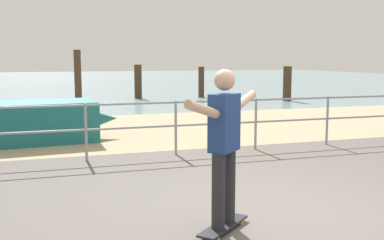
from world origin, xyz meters
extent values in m
cube|color=tan|center=(0.00, 7.00, 0.00)|extent=(24.00, 6.00, 0.04)
cube|color=#75939E|center=(0.00, 35.00, 0.00)|extent=(72.00, 50.00, 0.04)
cylinder|color=gray|center=(-1.86, 3.60, 0.53)|extent=(0.05, 0.05, 1.05)
cylinder|color=gray|center=(-0.19, 3.60, 0.53)|extent=(0.05, 0.05, 1.05)
cylinder|color=gray|center=(1.47, 3.60, 0.53)|extent=(0.05, 0.05, 1.05)
cylinder|color=gray|center=(3.13, 3.60, 0.53)|extent=(0.05, 0.05, 1.05)
cylinder|color=gray|center=(-1.03, 3.60, 1.02)|extent=(11.65, 0.04, 0.04)
cylinder|color=gray|center=(-1.03, 3.60, 0.58)|extent=(11.65, 0.04, 0.04)
cone|color=#19666B|center=(-1.48, 5.97, 0.45)|extent=(1.16, 0.86, 0.77)
cube|color=black|center=(-0.78, -0.29, 0.07)|extent=(0.74, 0.67, 0.02)
cylinder|color=orange|center=(-0.62, -0.05, 0.03)|extent=(0.07, 0.06, 0.06)
cylinder|color=orange|center=(-0.51, -0.17, 0.03)|extent=(0.07, 0.06, 0.06)
cylinder|color=orange|center=(-1.04, -0.41, 0.03)|extent=(0.07, 0.06, 0.06)
cylinder|color=orange|center=(-0.94, -0.53, 0.03)|extent=(0.07, 0.06, 0.06)
cylinder|color=#26262B|center=(-0.69, -0.21, 0.48)|extent=(0.14, 0.14, 0.80)
cylinder|color=#26262B|center=(-0.87, -0.37, 0.48)|extent=(0.14, 0.14, 0.80)
cube|color=navy|center=(-0.78, -0.29, 1.18)|extent=(0.40, 0.39, 0.60)
sphere|color=tan|center=(-0.78, -0.29, 1.62)|extent=(0.22, 0.22, 0.22)
cylinder|color=tan|center=(-0.44, 0.00, 1.36)|extent=(0.48, 0.43, 0.23)
cylinder|color=tan|center=(-1.12, -0.58, 1.36)|extent=(0.48, 0.43, 0.23)
cylinder|color=#422D1E|center=(-1.37, 12.24, 1.07)|extent=(0.25, 0.25, 2.14)
cylinder|color=#422D1E|center=(1.57, 16.10, 0.78)|extent=(0.34, 0.34, 1.56)
cylinder|color=#422D1E|center=(4.51, 15.75, 0.72)|extent=(0.27, 0.27, 1.45)
cylinder|color=#422D1E|center=(7.46, 12.91, 0.75)|extent=(0.36, 0.36, 1.50)
camera|label=1|loc=(-2.54, -4.65, 1.84)|focal=42.87mm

